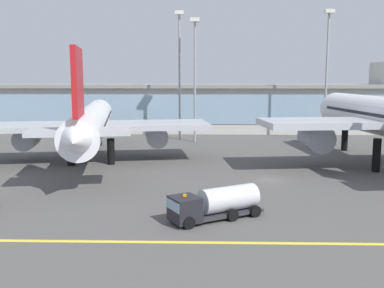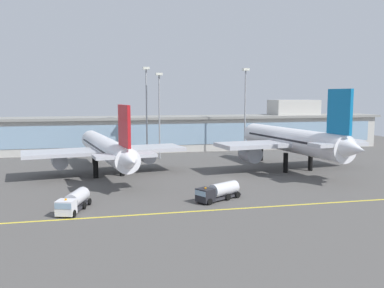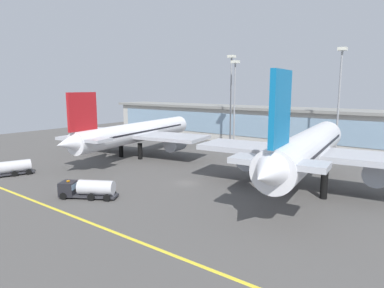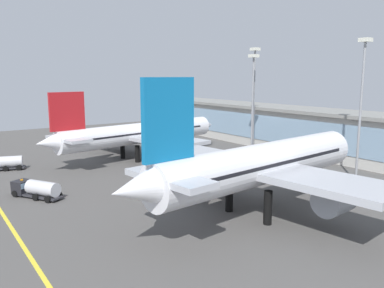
% 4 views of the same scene
% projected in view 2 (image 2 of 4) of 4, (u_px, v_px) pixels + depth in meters
% --- Properties ---
extents(ground_plane, '(190.92, 190.92, 0.00)m').
position_uv_depth(ground_plane, '(229.00, 180.00, 88.77)').
color(ground_plane, '#514F4C').
extents(taxiway_centreline_stripe, '(152.73, 0.50, 0.01)m').
position_uv_depth(taxiway_centreline_stripe, '(271.00, 207.00, 67.46)').
color(taxiway_centreline_stripe, yellow).
rests_on(taxiway_centreline_stripe, ground).
extents(terminal_building, '(139.37, 14.00, 16.40)m').
position_uv_depth(terminal_building, '(188.00, 132.00, 137.93)').
color(terminal_building, beige).
rests_on(terminal_building, ground).
extents(airliner_near_left, '(37.05, 49.86, 16.22)m').
position_uv_depth(airliner_near_left, '(106.00, 149.00, 94.16)').
color(airliner_near_left, black).
rests_on(airliner_near_left, ground).
extents(airliner_near_right, '(37.95, 48.02, 19.26)m').
position_uv_depth(airliner_near_right, '(292.00, 141.00, 100.34)').
color(airliner_near_right, black).
rests_on(airliner_near_right, ground).
extents(fuel_tanker_truck, '(9.04, 6.64, 2.90)m').
position_uv_depth(fuel_tanker_truck, '(218.00, 192.00, 71.36)').
color(fuel_tanker_truck, black).
rests_on(fuel_tanker_truck, ground).
extents(baggage_tug_near, '(5.23, 9.35, 2.90)m').
position_uv_depth(baggage_tug_near, '(73.00, 202.00, 64.66)').
color(baggage_tug_near, black).
rests_on(baggage_tug_near, ground).
extents(apron_light_mast_west, '(1.80, 1.80, 25.96)m').
position_uv_depth(apron_light_mast_west, '(245.00, 99.00, 124.51)').
color(apron_light_mast_west, gray).
rests_on(apron_light_mast_west, ground).
extents(apron_light_mast_centre, '(1.80, 1.80, 26.01)m').
position_uv_depth(apron_light_mast_centre, '(146.00, 100.00, 119.60)').
color(apron_light_mast_centre, gray).
rests_on(apron_light_mast_centre, ground).
extents(apron_light_mast_east, '(1.80, 1.80, 24.21)m').
position_uv_depth(apron_light_mast_east, '(159.00, 103.00, 117.11)').
color(apron_light_mast_east, gray).
rests_on(apron_light_mast_east, ground).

